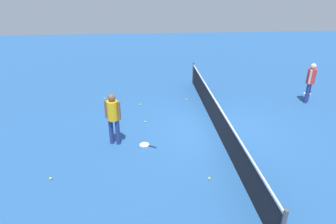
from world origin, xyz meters
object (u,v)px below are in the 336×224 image
tennis_racket_far_player (307,93)px  tennis_racket_near_player (145,145)px  player_far_side (311,80)px  tennis_ball_baseline (141,104)px  tennis_ball_stray_left (209,178)px  player_near_side (113,115)px  tennis_ball_near_player (104,99)px  tennis_ball_by_net (187,100)px  tennis_ball_stray_right (51,178)px  tennis_ball_midcourt (145,122)px

tennis_racket_far_player → tennis_racket_near_player: bearing=-62.5°
tennis_racket_near_player → player_far_side: bearing=113.1°
tennis_ball_baseline → tennis_ball_stray_left: 5.41m
player_near_side → tennis_ball_near_player: player_near_side is taller
tennis_ball_near_player → tennis_ball_by_net: (0.42, 3.58, 0.00)m
tennis_racket_near_player → tennis_ball_baseline: size_ratio=8.94×
tennis_ball_stray_left → tennis_ball_by_net: bearing=178.1°
tennis_racket_near_player → tennis_ball_stray_right: (1.52, -2.51, 0.02)m
tennis_ball_midcourt → tennis_ball_stray_left: (3.47, 1.64, 0.00)m
tennis_ball_by_net → tennis_ball_midcourt: (2.01, -1.82, 0.00)m
tennis_ball_near_player → tennis_ball_stray_left: bearing=30.0°
tennis_racket_near_player → tennis_racket_far_player: 8.49m
player_far_side → tennis_ball_baseline: 7.16m
player_far_side → tennis_ball_by_net: size_ratio=25.76×
tennis_ball_baseline → tennis_ball_stray_right: 5.30m
player_near_side → tennis_ball_baseline: size_ratio=25.76×
tennis_ball_stray_left → tennis_ball_stray_right: size_ratio=1.00×
tennis_racket_far_player → tennis_ball_midcourt: tennis_ball_midcourt is taller
tennis_ball_near_player → tennis_ball_baseline: 1.78m
tennis_racket_far_player → tennis_ball_by_net: tennis_ball_by_net is taller
tennis_ball_by_net → tennis_ball_stray_left: size_ratio=1.00×
player_near_side → tennis_ball_midcourt: player_near_side is taller
player_near_side → tennis_ball_baseline: (-3.02, 0.81, -0.98)m
tennis_ball_by_net → tennis_ball_stray_right: (5.12, -4.36, 0.00)m
player_near_side → tennis_ball_stray_right: player_near_side is taller
player_near_side → tennis_ball_near_player: 4.02m
tennis_ball_near_player → tennis_racket_near_player: bearing=23.3°
tennis_ball_midcourt → player_far_side: bearing=101.2°
player_far_side → tennis_ball_baseline: player_far_side is taller
tennis_ball_by_net → tennis_ball_midcourt: same height
tennis_ball_by_net → tennis_ball_stray_left: (5.47, -0.19, 0.00)m
tennis_ball_midcourt → tennis_ball_baseline: (-1.63, -0.17, 0.00)m
tennis_ball_baseline → tennis_ball_stray_right: bearing=-26.5°
tennis_ball_near_player → tennis_ball_midcourt: 3.00m
player_near_side → tennis_ball_stray_left: size_ratio=25.76×
tennis_ball_near_player → tennis_ball_baseline: size_ratio=1.00×
player_near_side → player_far_side: 8.36m
tennis_racket_far_player → tennis_ball_midcourt: 7.86m
tennis_racket_near_player → tennis_ball_stray_left: size_ratio=8.94×
tennis_ball_stray_right → tennis_ball_midcourt: bearing=140.8°
player_far_side → tennis_ball_stray_right: (4.48, -9.45, -0.98)m
tennis_ball_by_net → player_far_side: bearing=82.9°
tennis_ball_stray_left → player_near_side: bearing=-128.4°
player_far_side → tennis_racket_far_player: size_ratio=3.04×
tennis_ball_midcourt → tennis_ball_stray_left: bearing=25.3°
player_near_side → tennis_ball_stray_right: bearing=-42.2°
tennis_racket_far_player → tennis_ball_stray_left: 8.24m
player_near_side → tennis_racket_near_player: size_ratio=2.88×
tennis_ball_by_net → tennis_ball_baseline: size_ratio=1.00×
tennis_ball_near_player → tennis_ball_stray_right: bearing=-7.9°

